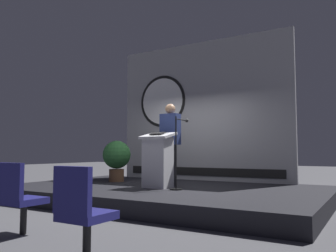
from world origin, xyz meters
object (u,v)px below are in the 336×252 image
object	(u,v)px
podium	(158,160)
audience_chair_left	(19,195)
microphone_stand	(178,163)
audience_chair_right	(81,208)
speaker_person	(170,143)
potted_plant	(117,157)

from	to	relation	value
podium	audience_chair_left	size ratio (longest dim) A/B	1.26
microphone_stand	audience_chair_right	size ratio (longest dim) A/B	1.58
speaker_person	potted_plant	size ratio (longest dim) A/B	1.77
speaker_person	audience_chair_right	xyz separation A→B (m)	(1.38, -3.99, -0.70)
speaker_person	microphone_stand	xyz separation A→B (m)	(0.50, -0.57, -0.40)
microphone_stand	audience_chair_right	bearing A→B (deg)	-75.49
audience_chair_left	audience_chair_right	bearing A→B (deg)	-13.63
microphone_stand	audience_chair_left	distance (m)	3.14
podium	potted_plant	world-z (taller)	podium
speaker_person	audience_chair_left	xyz separation A→B (m)	(-0.02, -3.65, -0.70)
microphone_stand	audience_chair_left	world-z (taller)	microphone_stand
speaker_person	audience_chair_right	distance (m)	4.28
speaker_person	audience_chair_left	size ratio (longest dim) A/B	1.97
audience_chair_right	microphone_stand	bearing A→B (deg)	104.51
podium	audience_chair_right	size ratio (longest dim) A/B	1.26
audience_chair_left	microphone_stand	bearing A→B (deg)	80.55
podium	audience_chair_right	distance (m)	3.79
potted_plant	audience_chair_right	world-z (taller)	potted_plant
microphone_stand	audience_chair_left	xyz separation A→B (m)	(-0.51, -3.09, -0.30)
audience_chair_left	audience_chair_right	distance (m)	1.44
speaker_person	potted_plant	bearing A→B (deg)	172.00
podium	microphone_stand	size ratio (longest dim) A/B	0.80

